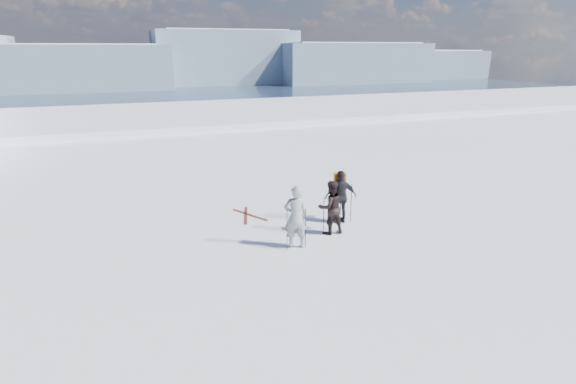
% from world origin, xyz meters
% --- Properties ---
extents(lake_basin, '(820.00, 820.00, 71.62)m').
position_xyz_m(lake_basin, '(0.00, 30.00, -6.50)').
color(lake_basin, white).
rests_on(lake_basin, ground).
extents(far_mountain_range, '(770.00, 110.00, 53.00)m').
position_xyz_m(far_mountain_range, '(29.60, 454.78, -7.19)').
color(far_mountain_range, slate).
rests_on(far_mountain_range, ground).
extents(skier_grey, '(0.80, 0.62, 1.94)m').
position_xyz_m(skier_grey, '(-2.06, 2.15, 0.97)').
color(skier_grey, '#939AA0').
rests_on(skier_grey, ground).
extents(skier_dark, '(0.86, 0.67, 1.76)m').
position_xyz_m(skier_dark, '(-0.62, 2.78, 0.88)').
color(skier_dark, black).
rests_on(skier_dark, ground).
extents(skier_pack, '(1.15, 0.69, 1.83)m').
position_xyz_m(skier_pack, '(0.12, 3.53, 0.91)').
color(skier_pack, black).
rests_on(skier_pack, ground).
extents(backpack, '(0.43, 0.31, 0.56)m').
position_xyz_m(backpack, '(0.18, 3.77, 2.10)').
color(backpack, '#BE5A11').
rests_on(backpack, skier_pack).
extents(ski_poles, '(2.84, 1.42, 1.37)m').
position_xyz_m(ski_poles, '(-0.81, 2.74, 0.64)').
color(ski_poles, black).
rests_on(ski_poles, ground).
extents(skis_loose, '(0.91, 1.66, 0.03)m').
position_xyz_m(skis_loose, '(-2.69, 5.24, 0.01)').
color(skis_loose, black).
rests_on(skis_loose, ground).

